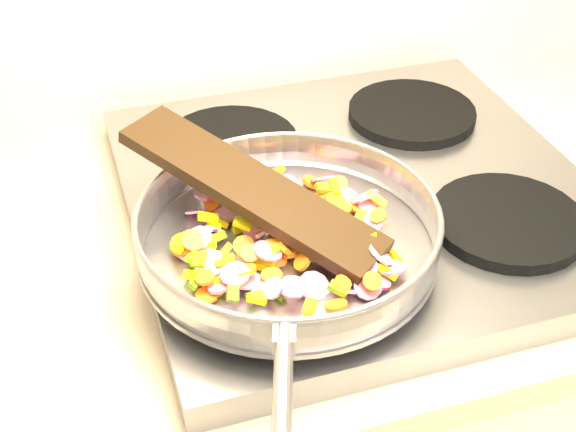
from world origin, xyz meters
name	(u,v)px	position (x,y,z in m)	size (l,w,h in m)	color
cooktop	(359,197)	(-0.70, 1.67, 0.92)	(0.60, 0.60, 0.04)	#939399
grate_fl	(292,266)	(-0.84, 1.52, 0.95)	(0.19, 0.19, 0.02)	black
grate_fr	(508,221)	(-0.56, 1.52, 0.95)	(0.19, 0.19, 0.02)	black
grate_bl	(231,143)	(-0.84, 1.81, 0.95)	(0.19, 0.19, 0.02)	black
grate_br	(412,113)	(-0.56, 1.81, 0.95)	(0.19, 0.19, 0.02)	black
saute_pan	(288,230)	(-0.84, 1.54, 0.99)	(0.39, 0.54, 0.06)	#9E9EA5
vegetable_heap	(283,237)	(-0.84, 1.55, 0.98)	(0.27, 0.29, 0.05)	#DB1561
wooden_spatula	(252,189)	(-0.87, 1.60, 1.01)	(0.34, 0.08, 0.02)	black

